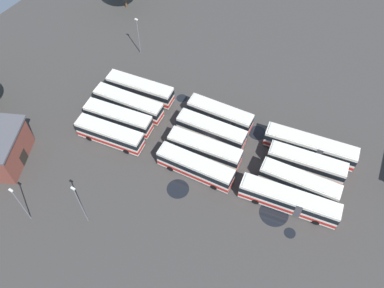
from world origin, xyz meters
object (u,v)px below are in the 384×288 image
(bus_row1_slot1, at_px, (211,131))
(bus_row2_slot3, at_px, (110,134))
(bus_row2_slot0, at_px, (140,89))
(bus_row0_slot0, at_px, (310,146))
(bus_row0_slot3, at_px, (289,200))
(bus_row1_slot0, at_px, (220,115))
(lamp_post_near_entrance, at_px, (80,204))
(bus_row2_slot1, at_px, (129,103))
(bus_row0_slot1, at_px, (306,163))
(bus_row0_slot2, at_px, (299,183))
(lamp_post_mid_lot, at_px, (138,35))
(bus_row1_slot2, at_px, (204,149))
(bus_row1_slot3, at_px, (195,167))
(bus_row2_slot2, at_px, (118,118))
(lamp_post_far_corner, at_px, (20,203))

(bus_row1_slot1, height_order, bus_row2_slot3, same)
(bus_row2_slot3, bearing_deg, bus_row2_slot0, -80.27)
(bus_row1_slot1, relative_size, bus_row2_slot0, 0.95)
(bus_row0_slot0, xyz_separation_m, bus_row1_slot1, (14.24, 5.28, -0.00))
(bus_row0_slot3, height_order, bus_row1_slot0, same)
(bus_row2_slot3, distance_m, lamp_post_near_entrance, 14.11)
(bus_row0_slot3, distance_m, bus_row2_slot1, 29.75)
(bus_row2_slot0, xyz_separation_m, bus_row2_slot1, (-0.35, 3.67, 0.00))
(bus_row1_slot0, height_order, lamp_post_near_entrance, lamp_post_near_entrance)
(bus_row0_slot1, height_order, bus_row1_slot1, same)
(bus_row0_slot2, xyz_separation_m, bus_row2_slot0, (30.02, -2.95, 0.00))
(bus_row2_slot0, height_order, lamp_post_mid_lot, lamp_post_mid_lot)
(bus_row0_slot1, relative_size, bus_row1_slot0, 1.07)
(bus_row1_slot2, bearing_deg, bus_row0_slot2, -171.84)
(bus_row0_slot2, height_order, bus_row1_slot0, same)
(bus_row0_slot3, height_order, bus_row2_slot3, same)
(bus_row0_slot1, distance_m, bus_row1_slot0, 15.43)
(bus_row0_slot0, bearing_deg, bus_row0_slot1, 101.53)
(bus_row0_slot0, height_order, bus_row1_slot3, same)
(bus_row1_slot3, height_order, bus_row2_slot0, same)
(bus_row2_slot0, height_order, bus_row2_slot3, same)
(bus_row2_slot2, bearing_deg, bus_row2_slot3, 105.59)
(bus_row1_slot0, bearing_deg, lamp_post_near_entrance, 75.09)
(bus_row2_slot1, height_order, lamp_post_far_corner, lamp_post_far_corner)
(bus_row1_slot3, height_order, bus_row2_slot3, same)
(bus_row1_slot0, bearing_deg, bus_row0_slot0, -173.25)
(bus_row0_slot2, relative_size, bus_row2_slot3, 1.05)
(bus_row1_slot3, relative_size, bus_row2_slot0, 0.99)
(bus_row0_slot3, bearing_deg, bus_row0_slot2, -90.58)
(bus_row2_slot2, bearing_deg, bus_row0_slot1, -165.08)
(bus_row1_slot0, xyz_separation_m, bus_row1_slot2, (-1.40, 7.15, 0.00))
(bus_row0_slot2, xyz_separation_m, lamp_post_far_corner, (29.30, 23.72, 2.55))
(lamp_post_near_entrance, bearing_deg, bus_row2_slot1, -69.16)
(bus_row0_slot3, height_order, lamp_post_far_corner, lamp_post_far_corner)
(bus_row0_slot0, relative_size, bus_row1_slot1, 1.25)
(bus_row2_slot1, bearing_deg, lamp_post_far_corner, 90.91)
(bus_row2_slot1, bearing_deg, bus_row0_slot3, 174.91)
(bus_row1_slot3, xyz_separation_m, lamp_post_near_entrance, (8.52, 14.32, 3.07))
(bus_row0_slot1, height_order, bus_row1_slot2, same)
(bus_row0_slot1, bearing_deg, bus_row2_slot0, 1.31)
(bus_row1_slot1, bearing_deg, bus_row2_slot0, -5.43)
(bus_row0_slot3, bearing_deg, bus_row2_slot1, -5.09)
(bus_row0_slot3, xyz_separation_m, lamp_post_near_entrance, (22.37, 16.45, 3.07))
(bus_row0_slot1, bearing_deg, bus_row0_slot3, 93.09)
(bus_row1_slot1, xyz_separation_m, lamp_post_near_entrance, (7.09, 21.36, 3.07))
(bus_row0_slot3, xyz_separation_m, lamp_post_far_corner, (29.27, 20.36, 2.55))
(lamp_post_far_corner, bearing_deg, bus_row0_slot0, -132.75)
(lamp_post_near_entrance, height_order, lamp_post_mid_lot, lamp_post_near_entrance)
(lamp_post_far_corner, xyz_separation_m, lamp_post_near_entrance, (-6.90, -3.91, 0.52))
(bus_row0_slot1, bearing_deg, lamp_post_mid_lot, -12.86)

